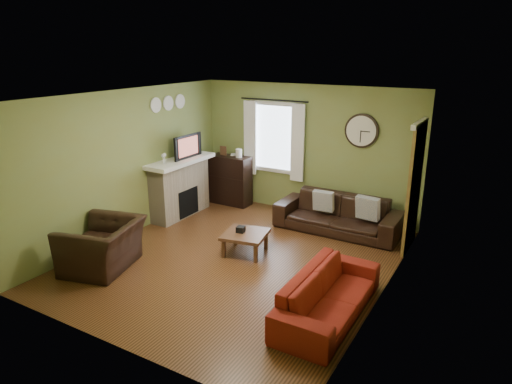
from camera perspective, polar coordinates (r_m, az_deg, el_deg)
The scene contains 31 objects.
floor at distance 7.46m, azimuth -2.23°, elevation -8.40°, with size 4.60×5.20×0.00m, color #502E17.
ceiling at distance 6.73m, azimuth -2.50°, elevation 11.88°, with size 4.60×5.20×0.00m, color white.
wall_left at distance 8.41m, azimuth -15.75°, elevation 3.40°, with size 0.00×5.20×2.60m, color olive.
wall_right at distance 6.12m, azimuth 16.15°, elevation -1.90°, with size 0.00×5.20×2.60m, color olive.
wall_back at distance 9.22m, azimuth 6.36°, elevation 5.18°, with size 4.60×0.00×2.60m, color olive.
wall_front at distance 5.12m, azimuth -18.21°, elevation -6.02°, with size 4.60×0.00×2.60m, color olive.
fireplace at distance 9.28m, azimuth -9.47°, elevation 0.35°, with size 0.40×1.40×1.10m, color #BCA78F.
firebox at distance 9.25m, azimuth -8.48°, elevation -1.30°, with size 0.04×0.60×0.55m, color black.
mantel at distance 9.11m, azimuth -9.51°, elevation 3.87°, with size 0.58×1.60×0.08m, color white.
tv at distance 9.16m, azimuth -8.89°, elevation 5.35°, with size 0.60×0.08×0.35m, color black.
tv_screen at distance 9.10m, azimuth -8.51°, elevation 5.65°, with size 0.02×0.62×0.36m, color #994C3F.
medallion_left at distance 8.79m, azimuth -12.42°, elevation 10.57°, with size 0.28×0.28×0.03m, color white.
medallion_mid at distance 9.05m, azimuth -10.92°, elevation 10.85°, with size 0.28×0.28×0.03m, color white.
medallion_right at distance 9.31m, azimuth -9.50°, elevation 11.12°, with size 0.28×0.28×0.03m, color white.
window_pane at distance 9.45m, azimuth 2.45°, elevation 6.83°, with size 1.00×0.02×1.30m, color silver, non-canonical shape.
curtain_rod at distance 9.25m, azimuth 2.22°, elevation 11.42°, with size 0.03×0.03×1.50m, color black.
curtain_left at distance 9.64m, azimuth -0.75°, elevation 6.76°, with size 0.28×0.04×1.55m, color white.
curtain_right at distance 9.14m, azimuth 5.22°, elevation 6.07°, with size 0.28×0.04×1.55m, color white.
wall_clock at distance 8.70m, azimuth 13.02°, elevation 7.45°, with size 0.64×0.06×0.64m, color white, non-canonical shape.
door at distance 7.93m, azimuth 19.16°, elevation 0.37°, with size 0.05×0.90×2.10m, color brown.
bookshelf at distance 9.87m, azimuth -3.22°, elevation 1.50°, with size 0.89×0.38×1.06m, color black, non-canonical shape.
book at distance 9.87m, azimuth -3.16°, elevation 4.08°, with size 0.15×0.20×0.02m, color #533422.
sofa_brown at distance 8.56m, azimuth 10.16°, elevation -2.73°, with size 2.27×0.89×0.66m, color black.
pillow_left at distance 8.56m, azimuth 8.42°, elevation -1.11°, with size 0.38×0.12×0.38m, color #9B9DA4.
pillow_right at distance 8.33m, azimuth 13.78°, elevation -1.96°, with size 0.42×0.13×0.42m, color #9B9DA4.
sofa_red at distance 5.99m, azimuth 9.07°, elevation -12.55°, with size 1.97×0.77×0.57m, color maroon.
armchair at distance 7.42m, azimuth -18.63°, elevation -6.39°, with size 1.14×0.99×0.74m, color black.
coffee_table at distance 7.59m, azimuth -1.34°, elevation -6.39°, with size 0.68×0.68×0.36m, color #533422, non-canonical shape.
tissue_box at distance 7.54m, azimuth -1.93°, elevation -4.77°, with size 0.13×0.13×0.10m, color black.
wine_glass_a at distance 8.70m, azimuth -11.51°, elevation 4.03°, with size 0.07×0.07×0.20m, color white, non-canonical shape.
wine_glass_b at distance 8.72m, azimuth -11.37°, elevation 4.11°, with size 0.07×0.07×0.20m, color white, non-canonical shape.
Camera 1 is at (3.60, -5.65, 3.28)m, focal length 32.00 mm.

